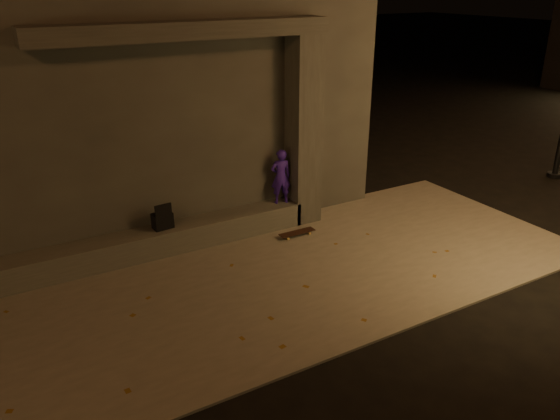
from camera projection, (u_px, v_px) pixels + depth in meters
ground at (343, 344)px, 7.32m from camera, size 120.00×120.00×0.00m
sidewalk at (271, 278)px, 8.91m from camera, size 11.00×4.40×0.04m
building at (119, 82)px, 11.03m from camera, size 9.00×5.10×5.22m
ledge at (147, 243)px, 9.52m from camera, size 6.00×0.55×0.45m
column at (303, 132)px, 10.38m from camera, size 0.55×0.55×3.60m
canopy at (187, 30)px, 8.65m from camera, size 5.00×0.70×0.28m
skateboarder at (281, 177)px, 10.46m from camera, size 0.44×0.34×1.08m
backpack at (162, 219)px, 9.51m from camera, size 0.36×0.25×0.48m
skateboard at (297, 233)px, 10.30m from camera, size 0.72×0.18×0.08m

